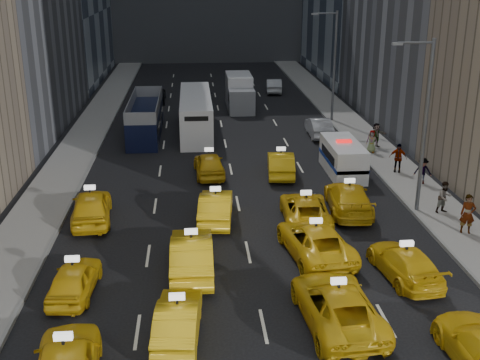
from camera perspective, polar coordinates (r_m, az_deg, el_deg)
The scene contains 34 objects.
ground at distance 20.62m, azimuth 2.92°, elevation -16.68°, with size 160.00×160.00×0.00m, color black.
sidewalk_west at distance 43.99m, azimuth -15.13°, elevation 2.80°, with size 3.00×90.00×0.15m, color gray.
sidewalk_east at distance 45.09m, azimuth 12.14°, elevation 3.45°, with size 3.00×90.00×0.15m, color gray.
curb_west at distance 43.74m, azimuth -13.27°, elevation 2.89°, with size 0.15×90.00×0.18m, color slate.
curb_east at distance 44.70m, azimuth 10.35°, elevation 3.45°, with size 0.15×90.00×0.18m, color slate.
streetlight_near at distance 31.58m, azimuth 17.00°, elevation 5.34°, with size 2.15×0.22×9.00m.
streetlight_far at distance 50.38m, azimuth 8.82°, elevation 10.95°, with size 2.15×0.22×9.00m.
taxi_5 at distance 21.42m, azimuth -5.91°, elevation -13.03°, with size 1.45×4.17×1.37m, color gold.
taxi_6 at distance 22.28m, azimuth 9.20°, elevation -11.62°, with size 2.49×5.41×1.50m, color gold.
taxi_8 at distance 24.69m, azimuth -15.44°, elevation -9.06°, with size 1.57×3.91×1.33m, color gold.
taxi_9 at distance 25.49m, azimuth -4.60°, elevation -7.02°, with size 1.74×4.98×1.64m, color gold.
taxi_10 at distance 27.02m, azimuth 7.13°, elevation -5.71°, with size 2.45×5.32×1.48m, color gold.
taxi_11 at distance 25.95m, azimuth 15.35°, elevation -7.59°, with size 1.86×4.58×1.33m, color gold.
taxi_12 at distance 31.25m, azimuth -13.91°, elevation -2.46°, with size 1.90×4.73×1.61m, color gold.
taxi_13 at distance 30.47m, azimuth -2.32°, elevation -2.56°, with size 1.59×4.57×1.51m, color gold.
taxi_14 at distance 30.44m, azimuth 6.22°, elevation -2.81°, with size 2.29×4.97×1.38m, color gold.
taxi_15 at distance 32.06m, azimuth 10.26°, elevation -1.71°, with size 2.13×5.23×1.52m, color gold.
taxi_16 at distance 37.13m, azimuth -2.94°, elevation 1.49°, with size 1.73×4.31×1.47m, color gold.
taxi_17 at distance 37.28m, azimuth 3.88°, elevation 1.55°, with size 1.56×4.47×1.47m, color gold.
nypd_van at distance 37.99m, azimuth 9.73°, elevation 2.04°, with size 2.64×5.28×2.17m.
double_decker at distance 46.76m, azimuth -8.95°, elevation 5.90°, with size 2.34×9.83×2.85m.
city_bus at distance 47.30m, azimuth -4.21°, elevation 6.29°, with size 3.33×11.45×2.92m.
box_truck at distance 55.37m, azimuth -0.04°, elevation 8.30°, with size 2.60×6.67×3.00m.
misc_car_0 at distance 46.39m, azimuth 7.50°, elevation 5.00°, with size 1.54×4.41×1.45m, color #ADAFB5.
misc_car_1 at distance 58.91m, azimuth -8.25°, elevation 8.01°, with size 2.31×5.02×1.40m, color black.
misc_car_2 at distance 63.93m, azimuth 0.15°, elevation 9.18°, with size 2.19×5.38×1.56m, color slate.
misc_car_3 at distance 60.01m, azimuth -3.71°, elevation 8.47°, with size 1.87×4.66×1.59m, color black.
misc_car_4 at distance 62.99m, azimuth 3.23°, elevation 8.93°, with size 1.50×4.31×1.42m, color #A2A5AA.
pedestrian_0 at distance 30.63m, azimuth 20.78°, elevation -3.03°, with size 0.70×0.46×1.93m, color gray.
pedestrian_1 at distance 32.79m, azimuth 18.83°, elevation -1.55°, with size 0.82×0.45×1.69m, color gray.
pedestrian_2 at distance 36.84m, azimuth 16.94°, elevation 0.83°, with size 1.01×0.42×1.57m, color gray.
pedestrian_3 at distance 38.57m, azimuth 14.74°, elevation 2.06°, with size 1.06×0.48×1.82m, color gray.
pedestrian_4 at distance 42.35m, azimuth 12.38°, elevation 3.60°, with size 0.76×0.42×1.56m, color gray.
pedestrian_5 at distance 43.66m, azimuth 12.77°, elevation 4.17°, with size 1.61×0.46×1.74m, color gray.
Camera 1 is at (-2.34, -16.51, 12.14)m, focal length 45.00 mm.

